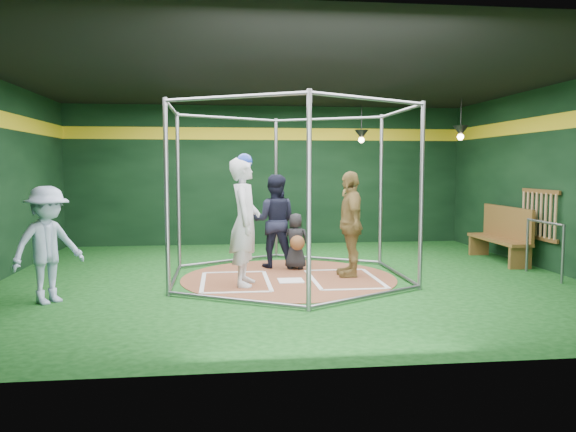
{
  "coord_description": "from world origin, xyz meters",
  "views": [
    {
      "loc": [
        -1.17,
        -9.75,
        1.97
      ],
      "look_at": [
        0.0,
        0.1,
        1.1
      ],
      "focal_mm": 35.0,
      "sensor_mm": 36.0,
      "label": 1
    }
  ],
  "objects": [
    {
      "name": "bystander_blue",
      "position": [
        -3.67,
        -1.39,
        0.85
      ],
      "size": [
        1.21,
        1.23,
        1.7
      ],
      "primitive_type": "imported",
      "rotation": [
        0.0,
        0.0,
        0.83
      ],
      "color": "#A2B3D6",
      "rests_on": "ground"
    },
    {
      "name": "catcher_figure",
      "position": [
        0.23,
        0.81,
        0.55
      ],
      "size": [
        0.6,
        0.62,
        1.08
      ],
      "color": "black",
      "rests_on": "clay_disc"
    },
    {
      "name": "home_plate",
      "position": [
        0.0,
        -0.3,
        0.02
      ],
      "size": [
        0.43,
        0.43,
        0.01
      ],
      "primitive_type": "cube",
      "color": "white",
      "rests_on": "clay_disc"
    },
    {
      "name": "pendant_lamp_far",
      "position": [
        4.0,
        2.0,
        2.74
      ],
      "size": [
        0.34,
        0.34,
        0.9
      ],
      "color": "black",
      "rests_on": "room_shell"
    },
    {
      "name": "dugout_bench",
      "position": [
        4.64,
        1.24,
        0.59
      ],
      "size": [
        0.46,
        1.97,
        1.15
      ],
      "color": "brown",
      "rests_on": "ground"
    },
    {
      "name": "room_shell",
      "position": [
        0.0,
        0.01,
        1.75
      ],
      "size": [
        10.1,
        9.1,
        3.53
      ],
      "color": "#0D3C10",
      "rests_on": "ground"
    },
    {
      "name": "batter_box_right",
      "position": [
        0.95,
        -0.25,
        0.02
      ],
      "size": [
        1.17,
        1.77,
        0.01
      ],
      "color": "white",
      "rests_on": "clay_disc"
    },
    {
      "name": "bat_rack",
      "position": [
        4.93,
        0.4,
        1.05
      ],
      "size": [
        0.07,
        1.25,
        0.98
      ],
      "color": "brown",
      "rests_on": "room_shell"
    },
    {
      "name": "steel_railing",
      "position": [
        4.55,
        -0.43,
        0.68
      ],
      "size": [
        0.05,
        1.17,
        1.01
      ],
      "color": "gray",
      "rests_on": "ground"
    },
    {
      "name": "pendant_lamp_near",
      "position": [
        2.2,
        3.6,
        2.74
      ],
      "size": [
        0.34,
        0.34,
        0.9
      ],
      "color": "black",
      "rests_on": "room_shell"
    },
    {
      "name": "batter_box_left",
      "position": [
        -0.95,
        -0.25,
        0.02
      ],
      "size": [
        1.17,
        1.77,
        0.01
      ],
      "color": "white",
      "rests_on": "clay_disc"
    },
    {
      "name": "batting_cage",
      "position": [
        -0.0,
        -0.0,
        1.5
      ],
      "size": [
        4.05,
        4.67,
        3.0
      ],
      "color": "gray",
      "rests_on": "ground"
    },
    {
      "name": "batter_figure",
      "position": [
        -0.79,
        -0.54,
        1.09
      ],
      "size": [
        0.6,
        0.83,
        2.18
      ],
      "color": "silver",
      "rests_on": "clay_disc"
    },
    {
      "name": "visitor_leopard",
      "position": [
        1.12,
        0.05,
        0.95
      ],
      "size": [
        0.51,
        1.12,
        1.88
      ],
      "primitive_type": "imported",
      "rotation": [
        0.0,
        0.0,
        -1.61
      ],
      "color": "#AB8D49",
      "rests_on": "clay_disc"
    },
    {
      "name": "clay_disc",
      "position": [
        0.0,
        0.0,
        0.01
      ],
      "size": [
        3.8,
        3.8,
        0.01
      ],
      "primitive_type": "cylinder",
      "color": "brown",
      "rests_on": "ground"
    },
    {
      "name": "umpire",
      "position": [
        -0.15,
        1.08,
        0.92
      ],
      "size": [
        1.0,
        0.85,
        1.81
      ],
      "primitive_type": "imported",
      "rotation": [
        0.0,
        0.0,
        2.94
      ],
      "color": "black",
      "rests_on": "clay_disc"
    }
  ]
}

